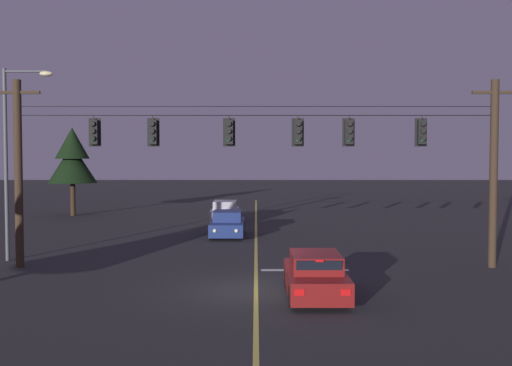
{
  "coord_description": "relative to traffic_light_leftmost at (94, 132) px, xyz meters",
  "views": [
    {
      "loc": [
        -0.0,
        -19.85,
        4.45
      ],
      "look_at": [
        0.0,
        5.13,
        3.31
      ],
      "focal_mm": 42.66,
      "sensor_mm": 36.0,
      "label": 1
    }
  ],
  "objects": [
    {
      "name": "traffic_light_leftmost",
      "position": [
        0.0,
        0.0,
        0.0
      ],
      "size": [
        0.48,
        0.41,
        1.22
      ],
      "color": "black"
    },
    {
      "name": "traffic_light_centre",
      "position": [
        5.32,
        0.0,
        0.0
      ],
      "size": [
        0.48,
        0.41,
        1.22
      ],
      "color": "black"
    },
    {
      "name": "car_oncoming_trailing",
      "position": [
        4.3,
        16.72,
        -4.72
      ],
      "size": [
        1.8,
        4.42,
        1.39
      ],
      "color": "#A5A5AD",
      "rests_on": "ground"
    },
    {
      "name": "car_waiting_near_lane",
      "position": [
        8.26,
        -4.97,
        -4.72
      ],
      "size": [
        1.8,
        4.33,
        1.39
      ],
      "color": "maroon",
      "rests_on": "ground"
    },
    {
      "name": "street_lamp_corner",
      "position": [
        -3.8,
        1.52,
        -0.52
      ],
      "size": [
        2.11,
        0.3,
        8.07
      ],
      "color": "#4C4F54",
      "rests_on": "ground"
    },
    {
      "name": "car_oncoming_lead",
      "position": [
        4.82,
        9.31,
        -4.72
      ],
      "size": [
        1.8,
        4.42,
        1.39
      ],
      "color": "navy",
      "rests_on": "ground"
    },
    {
      "name": "stop_bar_paint",
      "position": [
        8.29,
        -0.58,
        -5.36
      ],
      "size": [
        3.4,
        0.36,
        0.01
      ],
      "primitive_type": "cube",
      "color": "silver",
      "rests_on": "ground"
    },
    {
      "name": "traffic_light_rightmost",
      "position": [
        10.06,
        0.0,
        0.0
      ],
      "size": [
        0.48,
        0.41,
        1.22
      ],
      "color": "black"
    },
    {
      "name": "traffic_light_left_inner",
      "position": [
        2.32,
        0.0,
        0.0
      ],
      "size": [
        0.48,
        0.41,
        1.22
      ],
      "color": "black"
    },
    {
      "name": "signal_span_assembly",
      "position": [
        6.39,
        0.02,
        -1.5
      ],
      "size": [
        20.58,
        0.32,
        7.42
      ],
      "color": "#38281C",
      "rests_on": "ground"
    },
    {
      "name": "traffic_light_far_right",
      "position": [
        12.92,
        0.0,
        0.0
      ],
      "size": [
        0.48,
        0.41,
        1.22
      ],
      "color": "black"
    },
    {
      "name": "traffic_light_right_inner",
      "position": [
        8.04,
        0.0,
        0.0
      ],
      "size": [
        0.48,
        0.41,
        1.22
      ],
      "color": "black"
    },
    {
      "name": "lane_centre_stripe",
      "position": [
        6.39,
        6.02,
        -5.36
      ],
      "size": [
        0.14,
        60.0,
        0.01
      ],
      "primitive_type": "cube",
      "color": "#D1C64C",
      "rests_on": "ground"
    },
    {
      "name": "ground_plane",
      "position": [
        6.39,
        -4.11,
        -5.37
      ],
      "size": [
        180.0,
        180.0,
        0.0
      ],
      "primitive_type": "plane",
      "color": "#28282B"
    },
    {
      "name": "tree_verge_far",
      "position": [
        -7.1,
        20.64,
        -1.11
      ],
      "size": [
        3.54,
        3.54,
        6.5
      ],
      "color": "#332316",
      "rests_on": "ground"
    }
  ]
}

